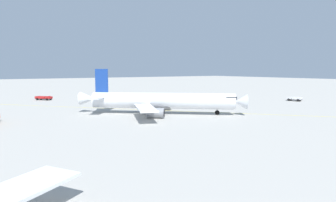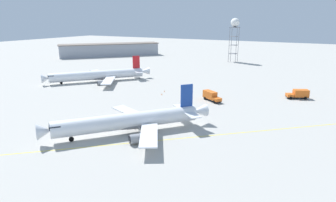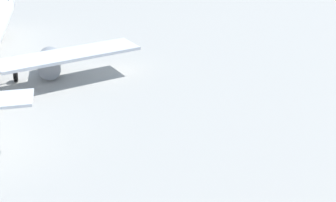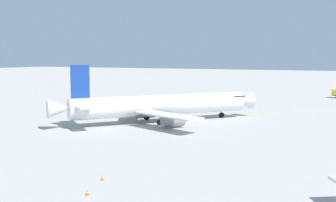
# 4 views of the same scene
# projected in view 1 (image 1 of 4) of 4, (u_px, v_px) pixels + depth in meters

# --- Properties ---
(ground_plane) EXTENTS (600.00, 600.00, 0.00)m
(ground_plane) POSITION_uv_depth(u_px,v_px,m) (143.00, 115.00, 67.76)
(ground_plane) COLOR #ADAAA3
(airliner_main) EXTENTS (32.87, 29.23, 10.75)m
(airliner_main) POSITION_uv_depth(u_px,v_px,m) (161.00, 101.00, 68.73)
(airliner_main) COLOR white
(airliner_main) RESTS_ON ground_plane
(ops_pickup_truck) EXTENTS (5.36, 5.60, 1.41)m
(ops_pickup_truck) POSITION_uv_depth(u_px,v_px,m) (44.00, 98.00, 100.17)
(ops_pickup_truck) COLOR #232326
(ops_pickup_truck) RESTS_ON ground_plane
(pushback_tug_truck) EXTENTS (3.79, 4.98, 1.30)m
(pushback_tug_truck) POSITION_uv_depth(u_px,v_px,m) (295.00, 99.00, 97.37)
(pushback_tug_truck) COLOR #232326
(pushback_tug_truck) RESTS_ON ground_plane
(taxiway_centreline) EXTENTS (82.91, 92.89, 0.01)m
(taxiway_centreline) POSITION_uv_depth(u_px,v_px,m) (175.00, 111.00, 73.91)
(taxiway_centreline) COLOR yellow
(taxiway_centreline) RESTS_ON ground_plane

